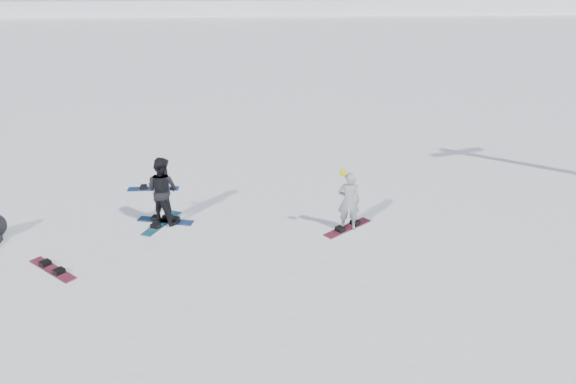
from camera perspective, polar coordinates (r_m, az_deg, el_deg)
The scene contains 9 objects.
ground at distance 14.08m, azimuth -4.18°, elevation -4.60°, with size 420.00×420.00×0.00m, color white.
alpine_backdrop at distance 202.98m, azimuth -6.51°, elevation 17.77°, with size 412.50×227.00×53.20m.
snowboarder_woman at distance 14.20m, azimuth 6.20°, elevation -0.87°, with size 0.61×0.45×1.69m.
snowboarder_man at distance 14.80m, azimuth -12.62°, elevation 0.18°, with size 0.87×0.68×1.79m, color black.
snowboard_woman at distance 14.54m, azimuth 6.07°, elevation -3.64°, with size 1.50×0.28×0.03m, color maroon.
snowboard_man at distance 15.17m, azimuth -12.33°, elevation -2.88°, with size 1.50×0.28×0.03m, color navy.
snowboard_loose_b at distance 13.75m, azimuth -22.80°, elevation -7.27°, with size 1.50×0.28×0.03m, color #9D2238.
snowboard_loose_a at distance 15.06m, azimuth -12.69°, elevation -3.11°, with size 1.50×0.28×0.03m, color #19708B.
snowboard_loose_c at distance 17.23m, azimuth -13.53°, elevation 0.32°, with size 1.50×0.28×0.03m, color navy.
Camera 1 is at (0.42, -12.40, 6.67)m, focal length 35.00 mm.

